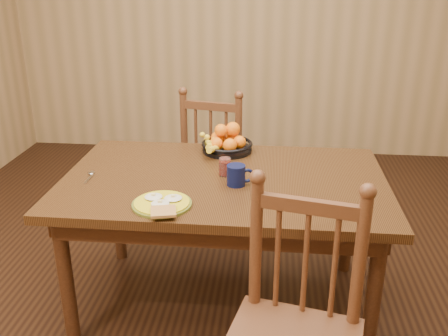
# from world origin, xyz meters

# --- Properties ---
(room) EXTENTS (4.52, 5.02, 2.72)m
(room) POSITION_xyz_m (0.00, 0.00, 1.35)
(room) COLOR black
(room) RESTS_ON ground
(dining_table) EXTENTS (1.60, 1.00, 0.75)m
(dining_table) POSITION_xyz_m (0.00, 0.00, 0.67)
(dining_table) COLOR black
(dining_table) RESTS_ON ground
(chair_far) EXTENTS (0.53, 0.51, 0.99)m
(chair_far) POSITION_xyz_m (-0.13, 0.90, 0.48)
(chair_far) COLOR #442714
(chair_far) RESTS_ON ground
(chair_near) EXTENTS (0.55, 0.53, 1.03)m
(chair_near) POSITION_xyz_m (0.34, -0.83, 0.50)
(chair_near) COLOR #442714
(chair_near) RESTS_ON ground
(breakfast_plate) EXTENTS (0.26, 0.30, 0.04)m
(breakfast_plate) POSITION_xyz_m (-0.24, -0.35, 0.76)
(breakfast_plate) COLOR #59601E
(breakfast_plate) RESTS_ON dining_table
(fork) EXTENTS (0.06, 0.18, 0.00)m
(fork) POSITION_xyz_m (-0.20, -0.35, 0.75)
(fork) COLOR silver
(fork) RESTS_ON dining_table
(spoon) EXTENTS (0.04, 0.16, 0.01)m
(spoon) POSITION_xyz_m (-0.67, -0.04, 0.75)
(spoon) COLOR silver
(spoon) RESTS_ON dining_table
(coffee_mug) EXTENTS (0.13, 0.09, 0.10)m
(coffee_mug) POSITION_xyz_m (0.07, -0.09, 0.80)
(coffee_mug) COLOR black
(coffee_mug) RESTS_ON dining_table
(juice_glass) EXTENTS (0.06, 0.06, 0.09)m
(juice_glass) POSITION_xyz_m (0.00, 0.03, 0.79)
(juice_glass) COLOR silver
(juice_glass) RESTS_ON dining_table
(fruit_bowl) EXTENTS (0.32, 0.32, 0.17)m
(fruit_bowl) POSITION_xyz_m (-0.03, 0.38, 0.80)
(fruit_bowl) COLOR black
(fruit_bowl) RESTS_ON dining_table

